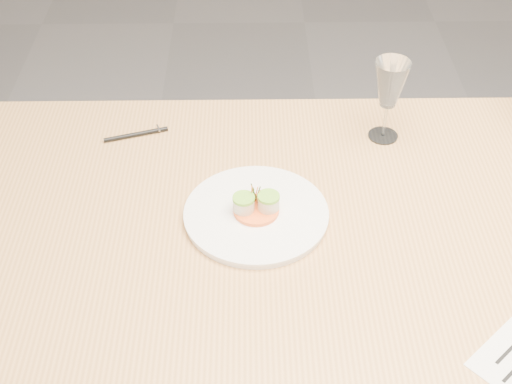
{
  "coord_description": "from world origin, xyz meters",
  "views": [
    {
      "loc": [
        -0.29,
        -0.96,
        1.72
      ],
      "look_at": [
        -0.28,
        0.1,
        0.8
      ],
      "focal_mm": 50.0,
      "sensor_mm": 36.0,
      "label": 1
    }
  ],
  "objects_px": {
    "dining_table": "(397,267)",
    "dinner_plate": "(256,213)",
    "wine_glass_0": "(390,86)",
    "ballpoint_pen": "(136,134)"
  },
  "relations": [
    {
      "from": "dining_table",
      "to": "dinner_plate",
      "type": "relative_size",
      "value": 8.3
    },
    {
      "from": "dinner_plate",
      "to": "wine_glass_0",
      "type": "xyz_separation_m",
      "value": [
        0.29,
        0.27,
        0.12
      ]
    },
    {
      "from": "wine_glass_0",
      "to": "dinner_plate",
      "type": "bearing_deg",
      "value": -137.61
    },
    {
      "from": "dining_table",
      "to": "dinner_plate",
      "type": "xyz_separation_m",
      "value": [
        -0.28,
        0.08,
        0.08
      ]
    },
    {
      "from": "dinner_plate",
      "to": "wine_glass_0",
      "type": "relative_size",
      "value": 1.49
    },
    {
      "from": "dinner_plate",
      "to": "wine_glass_0",
      "type": "distance_m",
      "value": 0.42
    },
    {
      "from": "ballpoint_pen",
      "to": "dinner_plate",
      "type": "bearing_deg",
      "value": -63.08
    },
    {
      "from": "dining_table",
      "to": "dinner_plate",
      "type": "height_order",
      "value": "dinner_plate"
    },
    {
      "from": "dinner_plate",
      "to": "wine_glass_0",
      "type": "bearing_deg",
      "value": 42.39
    },
    {
      "from": "wine_glass_0",
      "to": "ballpoint_pen",
      "type": "bearing_deg",
      "value": 179.14
    }
  ]
}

